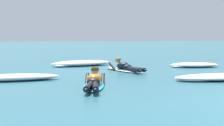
{
  "coord_description": "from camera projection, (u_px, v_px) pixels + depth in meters",
  "views": [
    {
      "loc": [
        -4.61,
        -5.53,
        1.34
      ],
      "look_at": [
        -2.28,
        5.95,
        0.43
      ],
      "focal_mm": 57.57,
      "sensor_mm": 36.0,
      "label": 1
    }
  ],
  "objects": [
    {
      "name": "whitewater_mid_left",
      "position": [
        81.0,
        63.0,
        15.64
      ],
      "size": [
        2.93,
        1.8,
        0.24
      ],
      "color": "white",
      "rests_on": "ground"
    },
    {
      "name": "whitewater_front",
      "position": [
        224.0,
        77.0,
        10.75
      ],
      "size": [
        3.17,
        1.19,
        0.19
      ],
      "color": "white",
      "rests_on": "ground"
    },
    {
      "name": "surfer_near",
      "position": [
        94.0,
        82.0,
        9.22
      ],
      "size": [
        0.97,
        2.68,
        0.54
      ],
      "color": "#2DB2D1",
      "rests_on": "ground"
    },
    {
      "name": "whitewater_back",
      "position": [
        13.0,
        78.0,
        10.53
      ],
      "size": [
        2.78,
        1.05,
        0.2
      ],
      "color": "white",
      "rests_on": "ground"
    },
    {
      "name": "surfer_far",
      "position": [
        125.0,
        68.0,
        13.32
      ],
      "size": [
        1.15,
        2.55,
        0.55
      ],
      "color": "white",
      "rests_on": "ground"
    },
    {
      "name": "whitewater_mid_right",
      "position": [
        194.0,
        65.0,
        14.98
      ],
      "size": [
        2.12,
        1.13,
        0.2
      ],
      "color": "white",
      "rests_on": "ground"
    },
    {
      "name": "ground_plane",
      "position": [
        144.0,
        65.0,
        16.19
      ],
      "size": [
        120.0,
        120.0,
        0.0
      ],
      "primitive_type": "plane",
      "color": "#2D6B7A"
    }
  ]
}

